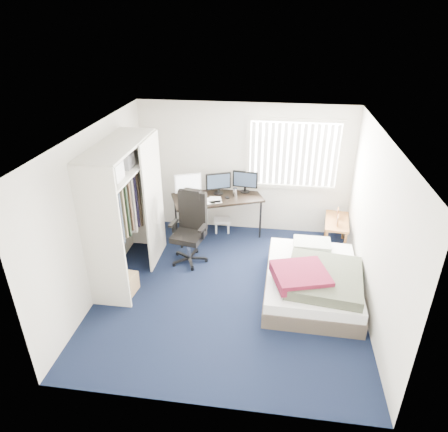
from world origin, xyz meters
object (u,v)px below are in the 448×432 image
object	(u,v)px
office_chair	(190,234)
bed	(313,280)
desk	(217,195)
nightstand	(337,224)

from	to	relation	value
office_chair	bed	world-z (taller)	office_chair
desk	office_chair	xyz separation A→B (m)	(-0.33, -0.94, -0.34)
desk	nightstand	size ratio (longest dim) A/B	2.13
nightstand	office_chair	bearing A→B (deg)	-163.63
desk	office_chair	size ratio (longest dim) A/B	1.43
office_chair	nightstand	bearing A→B (deg)	16.37
office_chair	nightstand	world-z (taller)	office_chair
bed	nightstand	bearing A→B (deg)	71.76
bed	desk	bearing A→B (deg)	135.91
office_chair	bed	xyz separation A→B (m)	(2.06, -0.74, -0.22)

